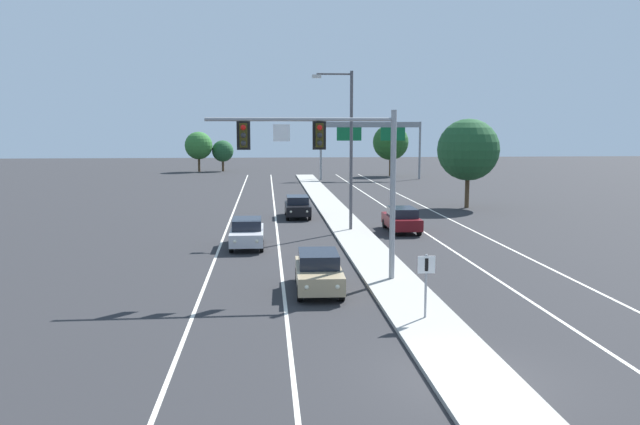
# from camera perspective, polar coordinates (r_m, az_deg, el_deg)

# --- Properties ---
(ground_plane) EXTENTS (260.00, 260.00, 0.00)m
(ground_plane) POSITION_cam_1_polar(r_m,az_deg,el_deg) (17.57, 13.66, -14.55)
(ground_plane) COLOR #28282B
(median_island) EXTENTS (2.40, 110.00, 0.15)m
(median_island) POSITION_cam_1_polar(r_m,az_deg,el_deg) (34.44, 4.13, -3.27)
(median_island) COLOR #9E9B93
(median_island) RESTS_ON ground
(lane_stripe_oncoming_center) EXTENTS (0.14, 100.00, 0.01)m
(lane_stripe_oncoming_center) POSITION_cam_1_polar(r_m,az_deg,el_deg) (40.93, -3.93, -1.63)
(lane_stripe_oncoming_center) COLOR silver
(lane_stripe_oncoming_center) RESTS_ON ground
(lane_stripe_receding_center) EXTENTS (0.14, 100.00, 0.01)m
(lane_stripe_receding_center) POSITION_cam_1_polar(r_m,az_deg,el_deg) (42.14, 8.96, -1.44)
(lane_stripe_receding_center) COLOR silver
(lane_stripe_receding_center) RESTS_ON ground
(edge_stripe_left) EXTENTS (0.14, 100.00, 0.01)m
(edge_stripe_left) POSITION_cam_1_polar(r_m,az_deg,el_deg) (41.01, -8.54, -1.68)
(edge_stripe_left) COLOR silver
(edge_stripe_left) RESTS_ON ground
(edge_stripe_right) EXTENTS (0.14, 100.00, 0.01)m
(edge_stripe_right) POSITION_cam_1_polar(r_m,az_deg,el_deg) (43.05, 13.23, -1.36)
(edge_stripe_right) COLOR silver
(edge_stripe_right) RESTS_ON ground
(overhead_signal_mast) EXTENTS (7.96, 0.44, 7.20)m
(overhead_signal_mast) POSITION_cam_1_polar(r_m,az_deg,el_deg) (26.33, 1.19, 4.99)
(overhead_signal_mast) COLOR gray
(overhead_signal_mast) RESTS_ON median_island
(median_sign_post) EXTENTS (0.60, 0.10, 2.20)m
(median_sign_post) POSITION_cam_1_polar(r_m,az_deg,el_deg) (21.72, 9.61, -5.75)
(median_sign_post) COLOR gray
(median_sign_post) RESTS_ON median_island
(street_lamp_median) EXTENTS (2.58, 0.28, 10.00)m
(street_lamp_median) POSITION_cam_1_polar(r_m,az_deg,el_deg) (39.95, 2.54, 6.50)
(street_lamp_median) COLOR #4C4C51
(street_lamp_median) RESTS_ON median_island
(car_oncoming_tan) EXTENTS (1.91, 4.51, 1.58)m
(car_oncoming_tan) POSITION_cam_1_polar(r_m,az_deg,el_deg) (25.65, -0.14, -5.33)
(car_oncoming_tan) COLOR tan
(car_oncoming_tan) RESTS_ON ground
(car_oncoming_silver) EXTENTS (1.82, 4.47, 1.58)m
(car_oncoming_silver) POSITION_cam_1_polar(r_m,az_deg,el_deg) (35.29, -6.64, -1.81)
(car_oncoming_silver) COLOR #B7B7BC
(car_oncoming_silver) RESTS_ON ground
(car_oncoming_black) EXTENTS (1.83, 4.48, 1.58)m
(car_oncoming_black) POSITION_cam_1_polar(r_m,az_deg,el_deg) (46.86, -2.05, 0.56)
(car_oncoming_black) COLOR black
(car_oncoming_black) RESTS_ON ground
(car_receding_darkred) EXTENTS (1.83, 4.47, 1.58)m
(car_receding_darkred) POSITION_cam_1_polar(r_m,az_deg,el_deg) (40.54, 7.42, -0.60)
(car_receding_darkred) COLOR #5B0F14
(car_receding_darkred) RESTS_ON ground
(highway_sign_gantry) EXTENTS (13.28, 0.42, 7.50)m
(highway_sign_gantry) POSITION_cam_1_polar(r_m,az_deg,el_deg) (82.06, 4.64, 7.30)
(highway_sign_gantry) COLOR gray
(highway_sign_gantry) RESTS_ON ground
(tree_far_left_c) EXTENTS (4.24, 4.24, 6.14)m
(tree_far_left_c) POSITION_cam_1_polar(r_m,az_deg,el_deg) (98.64, -10.97, 5.98)
(tree_far_left_c) COLOR #4C3823
(tree_far_left_c) RESTS_ON ground
(tree_far_right_a) EXTENTS (4.98, 4.98, 7.20)m
(tree_far_right_a) POSITION_cam_1_polar(r_m,az_deg,el_deg) (88.68, 6.43, 6.36)
(tree_far_right_a) COLOR #4C3823
(tree_far_right_a) RESTS_ON ground
(tree_far_right_c) EXTENTS (5.12, 5.12, 7.41)m
(tree_far_right_c) POSITION_cam_1_polar(r_m,az_deg,el_deg) (53.63, 13.32, 5.56)
(tree_far_right_c) COLOR #4C3823
(tree_far_right_c) RESTS_ON ground
(tree_far_left_a) EXTENTS (3.32, 3.32, 4.81)m
(tree_far_left_a) POSITION_cam_1_polar(r_m,az_deg,el_deg) (99.01, -8.83, 5.53)
(tree_far_left_a) COLOR #4C3823
(tree_far_left_a) RESTS_ON ground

